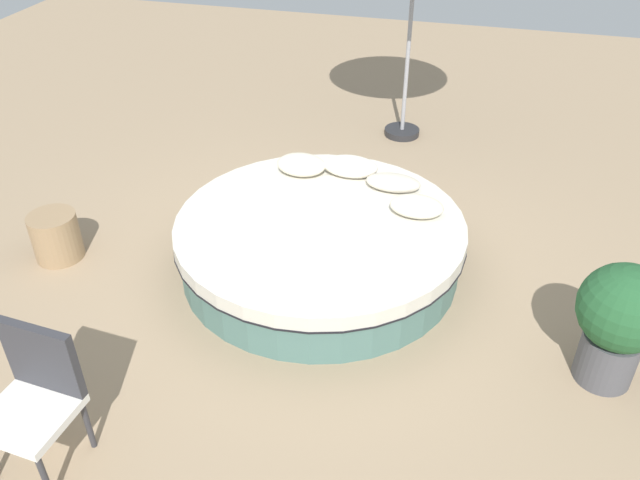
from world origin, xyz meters
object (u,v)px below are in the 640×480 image
(throw_pillow_0, at_px, (417,206))
(planter, at_px, (620,319))
(round_bed, at_px, (320,244))
(side_table, at_px, (56,236))
(throw_pillow_3, at_px, (301,165))
(throw_pillow_2, at_px, (350,166))
(throw_pillow_1, at_px, (393,183))
(patio_chair, at_px, (35,391))

(throw_pillow_0, height_order, planter, planter)
(round_bed, relative_size, side_table, 5.74)
(round_bed, bearing_deg, throw_pillow_0, -157.38)
(throw_pillow_3, bearing_deg, throw_pillow_2, -169.74)
(throw_pillow_1, height_order, planter, planter)
(patio_chair, xyz_separation_m, side_table, (1.23, -1.93, -0.34))
(planter, bearing_deg, throw_pillow_3, -29.32)
(throw_pillow_2, distance_m, throw_pillow_3, 0.48)
(patio_chair, bearing_deg, planter, -150.60)
(planter, bearing_deg, side_table, -3.55)
(round_bed, bearing_deg, planter, 162.10)
(patio_chair, relative_size, planter, 0.99)
(throw_pillow_2, xyz_separation_m, planter, (-2.31, 1.65, -0.02))
(round_bed, xyz_separation_m, side_table, (2.40, 0.47, -0.03))
(throw_pillow_2, distance_m, planter, 2.84)
(throw_pillow_2, bearing_deg, throw_pillow_3, 10.26)
(throw_pillow_1, height_order, throw_pillow_2, throw_pillow_2)
(throw_pillow_0, bearing_deg, planter, 145.18)
(patio_chair, bearing_deg, round_bed, -111.29)
(round_bed, distance_m, throw_pillow_2, 0.95)
(throw_pillow_2, relative_size, throw_pillow_3, 1.12)
(round_bed, height_order, side_table, round_bed)
(throw_pillow_3, height_order, patio_chair, patio_chair)
(throw_pillow_3, distance_m, patio_chair, 3.28)
(patio_chair, bearing_deg, throw_pillow_2, -105.97)
(throw_pillow_1, bearing_deg, patio_chair, 61.53)
(throw_pillow_0, bearing_deg, round_bed, 22.62)
(planter, relative_size, side_table, 2.20)
(round_bed, xyz_separation_m, planter, (-2.38, 0.77, 0.32))
(throw_pillow_2, height_order, patio_chair, patio_chair)
(throw_pillow_0, height_order, throw_pillow_2, throw_pillow_2)
(patio_chair, height_order, planter, planter)
(throw_pillow_0, relative_size, patio_chair, 0.49)
(throw_pillow_2, distance_m, side_table, 2.84)
(round_bed, bearing_deg, side_table, 11.12)
(round_bed, distance_m, side_table, 2.44)
(throw_pillow_1, bearing_deg, round_bed, 54.09)
(throw_pillow_2, relative_size, side_table, 1.20)
(throw_pillow_3, bearing_deg, planter, 150.68)
(throw_pillow_1, distance_m, throw_pillow_3, 0.93)
(throw_pillow_0, height_order, throw_pillow_3, throw_pillow_3)
(throw_pillow_3, bearing_deg, throw_pillow_1, 175.28)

